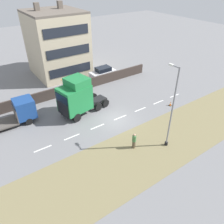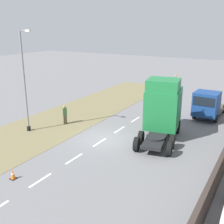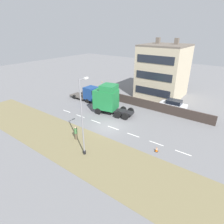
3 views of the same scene
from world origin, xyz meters
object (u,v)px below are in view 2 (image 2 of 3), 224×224
at_px(flatbed_truck, 207,105).
at_px(lorry_cab, 163,108).
at_px(lamp_post, 25,86).
at_px(pedestrian, 65,115).
at_px(traffic_cone_lead, 13,174).

bearing_deg(flatbed_truck, lorry_cab, 71.31).
height_order(lamp_post, pedestrian, lamp_post).
bearing_deg(pedestrian, traffic_cone_lead, -68.84).
xyz_separation_m(lorry_cab, flatbed_truck, (2.24, 6.04, -0.89)).
relative_size(lamp_post, traffic_cone_lead, 14.43).
bearing_deg(traffic_cone_lead, lamp_post, 129.28).
relative_size(lorry_cab, lamp_post, 0.79).
bearing_deg(traffic_cone_lead, flatbed_truck, 66.50).
height_order(pedestrian, traffic_cone_lead, pedestrian).
bearing_deg(pedestrian, flatbed_truck, 35.61).
distance_m(pedestrian, traffic_cone_lead, 9.79).
relative_size(flatbed_truck, lamp_post, 0.73).
xyz_separation_m(lorry_cab, pedestrian, (-8.63, -1.75, -1.51)).
xyz_separation_m(lamp_post, traffic_cone_lead, (5.04, -6.16, -3.63)).
height_order(flatbed_truck, traffic_cone_lead, flatbed_truck).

